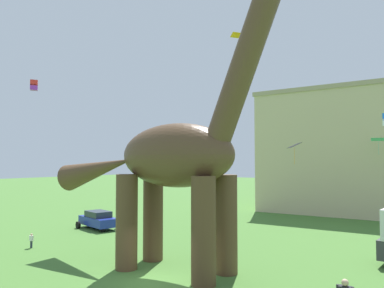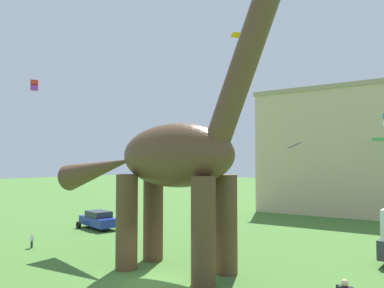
% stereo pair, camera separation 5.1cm
% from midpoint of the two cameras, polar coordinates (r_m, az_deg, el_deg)
% --- Properties ---
extents(ground_plane, '(240.00, 240.00, 0.00)m').
position_cam_midpoint_polar(ground_plane, '(19.42, -6.11, -20.24)').
color(ground_plane, '#42702D').
extents(dinosaur_sculpture, '(16.43, 3.48, 17.18)m').
position_cam_midpoint_polar(dinosaur_sculpture, '(20.45, -2.64, -1.72)').
color(dinosaur_sculpture, '#513823').
rests_on(dinosaur_sculpture, ground_plane).
extents(parked_sedan_left, '(4.53, 2.86, 1.55)m').
position_cam_midpoint_polar(parked_sedan_left, '(34.67, -13.97, -11.07)').
color(parked_sedan_left, navy).
rests_on(parked_sedan_left, ground_plane).
extents(person_photographer, '(0.37, 0.16, 0.99)m').
position_cam_midpoint_polar(person_photographer, '(28.54, -23.12, -13.14)').
color(person_photographer, '#2D3347').
rests_on(person_photographer, ground_plane).
extents(kite_drifting, '(0.68, 0.68, 0.70)m').
position_cam_midpoint_polar(kite_drifting, '(28.80, -22.79, 8.22)').
color(kite_drifting, red).
extents(kite_near_high, '(0.86, 0.90, 0.24)m').
position_cam_midpoint_polar(kite_near_high, '(28.73, 6.80, 16.11)').
color(kite_near_high, orange).
extents(kite_high_left, '(1.40, 1.10, 1.64)m').
position_cam_midpoint_polar(kite_high_left, '(40.04, 26.56, 0.63)').
color(kite_high_left, green).
extents(kite_mid_left, '(0.71, 0.77, 0.84)m').
position_cam_midpoint_polar(kite_mid_left, '(15.08, 15.33, -0.24)').
color(kite_mid_left, black).
extents(background_building_block, '(19.54, 12.14, 14.28)m').
position_cam_midpoint_polar(background_building_block, '(48.36, 22.97, -1.04)').
color(background_building_block, '#CCB78E').
rests_on(background_building_block, ground_plane).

